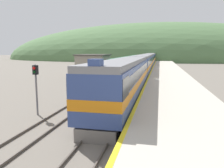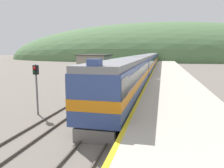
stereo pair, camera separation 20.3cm
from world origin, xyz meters
name	(u,v)px [view 1 (the left image)]	position (x,y,z in m)	size (l,w,h in m)	color
track_main	(149,67)	(0.00, 70.00, 0.08)	(1.52, 180.00, 0.16)	#4C443D
track_siding	(136,67)	(-3.93, 70.00, 0.08)	(1.51, 180.00, 0.16)	#4C443D
platform	(167,72)	(4.84, 50.00, 0.51)	(6.56, 140.00, 1.02)	#BCB5A5
distant_hills	(154,60)	(0.00, 134.96, 0.00)	(185.34, 83.40, 42.06)	#517547
station_shed	(94,65)	(-10.15, 45.59, 2.15)	(6.06, 7.50, 4.27)	gray
express_train_lead_car	(126,78)	(0.00, 23.30, 2.26)	(3.00, 21.88, 4.50)	black
carriage_second	(143,65)	(0.00, 45.05, 2.25)	(2.99, 19.39, 4.14)	black
carriage_third	(148,61)	(0.00, 65.32, 2.25)	(2.99, 19.39, 4.14)	black
carriage_fourth	(151,58)	(0.00, 85.59, 2.25)	(2.99, 19.39, 4.14)	black
siding_train	(132,63)	(-3.93, 59.51, 1.85)	(2.90, 43.94, 3.58)	black
signal_post_siding	(36,79)	(-5.92, 16.93, 2.80)	(0.36, 0.42, 3.91)	slate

